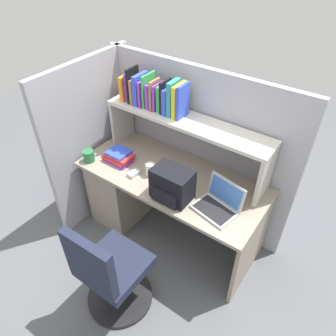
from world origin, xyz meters
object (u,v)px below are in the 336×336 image
Objects in this scene: backpack at (172,185)px; laptop at (219,203)px; snack_canister at (89,156)px; computer_mouse at (134,173)px; paper_cup at (150,169)px; office_chair at (111,275)px.

laptop is at bearing 15.53° from backpack.
backpack reaches higher than snack_canister.
computer_mouse is 0.45m from snack_canister.
snack_canister is at bearing -166.64° from computer_mouse.
computer_mouse is at bearing -142.21° from paper_cup.
office_chair reaches higher than computer_mouse.
snack_canister is (-0.44, -0.08, 0.04)m from computer_mouse.
computer_mouse is 0.95× the size of paper_cup.
paper_cup is at bearing 159.07° from backpack.
computer_mouse is (-0.76, -0.07, -0.03)m from laptop.
office_chair is at bearing -74.83° from paper_cup.
paper_cup reaches higher than computer_mouse.
computer_mouse is at bearing 9.95° from snack_canister.
laptop is 0.76m from computer_mouse.
backpack reaches higher than computer_mouse.
laptop is 0.65m from paper_cup.
laptop reaches higher than computer_mouse.
backpack is 2.87× the size of snack_canister.
backpack is (-0.35, -0.10, 0.07)m from laptop.
office_chair is at bearing -120.82° from laptop.
laptop is 1.18× the size of backpack.
snack_canister is (-1.20, -0.15, 0.00)m from laptop.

